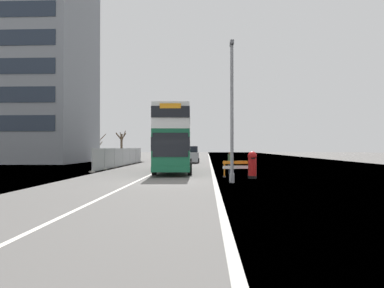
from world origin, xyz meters
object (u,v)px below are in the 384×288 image
at_px(red_pillar_postbox, 252,164).
at_px(pedestrian_at_kerb, 230,163).
at_px(double_decker_bus, 174,139).
at_px(car_receding_mid, 166,154).
at_px(roadworks_barrier, 238,167).
at_px(car_oncoming_near, 191,155).
at_px(car_receding_far, 169,153).
at_px(lamppost_foreground, 232,116).

relative_size(red_pillar_postbox, pedestrian_at_kerb, 1.04).
distance_m(double_decker_bus, car_receding_mid, 24.33).
bearing_deg(roadworks_barrier, car_oncoming_near, 100.21).
distance_m(double_decker_bus, red_pillar_postbox, 8.22).
height_order(car_receding_far, pedestrian_at_kerb, car_receding_far).
bearing_deg(car_receding_mid, lamppost_foreground, -77.20).
relative_size(red_pillar_postbox, roadworks_barrier, 0.87).
height_order(lamppost_foreground, red_pillar_postbox, lamppost_foreground).
distance_m(car_receding_mid, pedestrian_at_kerb, 27.15).
xyz_separation_m(roadworks_barrier, car_receding_far, (-8.47, 38.48, 0.38)).
height_order(lamppost_foreground, car_receding_far, lamppost_foreground).
xyz_separation_m(roadworks_barrier, car_oncoming_near, (-4.04, 22.43, 0.32)).
height_order(roadworks_barrier, pedestrian_at_kerb, pedestrian_at_kerb).
bearing_deg(pedestrian_at_kerb, double_decker_bus, 155.18).
bearing_deg(roadworks_barrier, lamppost_foreground, -99.50).
relative_size(double_decker_bus, car_receding_far, 2.76).
bearing_deg(car_receding_far, pedestrian_at_kerb, -77.02).
distance_m(lamppost_foreground, car_oncoming_near, 26.52).
relative_size(roadworks_barrier, car_oncoming_near, 0.43).
height_order(roadworks_barrier, car_oncoming_near, car_oncoming_near).
height_order(double_decker_bus, car_receding_mid, double_decker_bus).
bearing_deg(double_decker_bus, red_pillar_postbox, -47.47).
relative_size(lamppost_foreground, red_pillar_postbox, 4.57).
bearing_deg(red_pillar_postbox, double_decker_bus, 132.53).
xyz_separation_m(car_oncoming_near, car_receding_mid, (-4.02, 6.57, 0.02)).
bearing_deg(lamppost_foreground, roadworks_barrier, 80.50).
bearing_deg(double_decker_bus, roadworks_barrier, -47.22).
height_order(double_decker_bus, lamppost_foreground, lamppost_foreground).
relative_size(car_oncoming_near, pedestrian_at_kerb, 2.77).
bearing_deg(car_oncoming_near, double_decker_bus, -91.84).
distance_m(car_receding_mid, car_receding_far, 9.49).
height_order(roadworks_barrier, car_receding_mid, car_receding_mid).
bearing_deg(red_pillar_postbox, pedestrian_at_kerb, 106.01).
height_order(car_oncoming_near, pedestrian_at_kerb, car_oncoming_near).
distance_m(lamppost_foreground, car_receding_far, 43.01).
height_order(double_decker_bus, roadworks_barrier, double_decker_bus).
height_order(lamppost_foreground, car_receding_mid, lamppost_foreground).
height_order(red_pillar_postbox, roadworks_barrier, red_pillar_postbox).
bearing_deg(pedestrian_at_kerb, car_oncoming_near, 100.90).
relative_size(roadworks_barrier, pedestrian_at_kerb, 1.19).
xyz_separation_m(double_decker_bus, roadworks_barrier, (4.60, -4.97, -1.94)).
distance_m(lamppost_foreground, red_pillar_postbox, 4.16).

